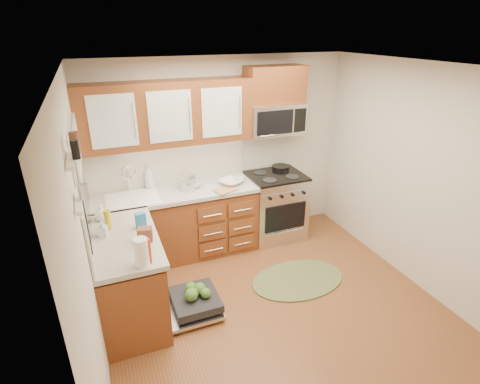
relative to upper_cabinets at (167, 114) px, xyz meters
name	(u,v)px	position (x,y,z in m)	size (l,w,h in m)	color
floor	(276,309)	(0.73, -1.57, -1.88)	(3.50, 3.50, 0.00)	brown
ceiling	(288,69)	(0.73, -1.57, 0.62)	(3.50, 3.50, 0.00)	white
wall_back	(221,153)	(0.73, 0.18, -0.62)	(3.50, 0.04, 2.50)	beige
wall_front	(427,333)	(0.73, -3.33, -0.62)	(3.50, 0.04, 2.50)	beige
wall_left	(86,241)	(-1.02, -1.57, -0.62)	(0.04, 3.50, 2.50)	beige
wall_right	(421,180)	(2.48, -1.57, -0.62)	(0.04, 3.50, 2.50)	beige
base_cabinet_back	(178,226)	(0.00, -0.12, -1.45)	(2.05, 0.60, 0.85)	brown
base_cabinet_left	(129,279)	(-0.72, -1.05, -1.45)	(0.60, 1.25, 0.85)	brown
countertop_back	(175,193)	(0.00, -0.14, -0.97)	(2.07, 0.64, 0.05)	#A8A29A
countertop_left	(124,240)	(-0.71, -1.05, -0.97)	(0.64, 1.27, 0.05)	#A8A29A
backsplash_back	(169,163)	(0.00, 0.16, -0.67)	(2.05, 0.02, 0.57)	beige
backsplash_left	(87,217)	(-1.01, -1.05, -0.67)	(0.02, 1.25, 0.57)	beige
upper_cabinets	(167,114)	(0.00, 0.00, 0.00)	(2.05, 0.35, 0.75)	brown
cabinet_over_mw	(275,85)	(1.41, 0.00, 0.26)	(0.76, 0.35, 0.47)	brown
range	(275,206)	(1.41, -0.15, -1.40)	(0.76, 0.64, 0.95)	silver
microwave	(274,119)	(1.41, -0.02, -0.18)	(0.76, 0.38, 0.40)	silver
sink	(134,208)	(-0.52, -0.16, -1.07)	(0.62, 0.50, 0.26)	white
dishwasher	(192,304)	(-0.13, -1.27, -1.77)	(0.70, 0.60, 0.20)	silver
window	(81,184)	(-1.01, -1.07, -0.32)	(0.03, 1.05, 1.05)	white
window_blind	(77,147)	(-0.98, -1.07, 0.00)	(0.02, 0.96, 0.40)	white
shelf_upper	(70,159)	(-0.99, -1.92, 0.17)	(0.04, 0.40, 0.03)	white
shelf_lower	(79,201)	(-0.99, -1.92, -0.12)	(0.04, 0.40, 0.03)	white
rug	(298,279)	(1.20, -1.22, -1.86)	(1.16, 0.76, 0.02)	olive
skillet	(281,167)	(1.57, 0.04, -0.90)	(0.25, 0.25, 0.05)	black
stock_pot	(188,185)	(0.16, -0.14, -0.89)	(0.20, 0.20, 0.12)	silver
cutting_board	(226,190)	(0.60, -0.35, -0.94)	(0.28, 0.18, 0.02)	#A7744C
canister	(192,180)	(0.26, -0.01, -0.88)	(0.09, 0.09, 0.15)	silver
paper_towel_roll	(141,252)	(-0.61, -1.59, -0.82)	(0.12, 0.12, 0.26)	white
mustard_bottle	(108,220)	(-0.84, -0.83, -0.84)	(0.07, 0.07, 0.21)	gold
red_bottle	(147,251)	(-0.56, -1.57, -0.83)	(0.06, 0.06, 0.24)	red
wooden_box	(145,234)	(-0.52, -1.19, -0.88)	(0.14, 0.10, 0.14)	brown
blue_carton	(141,220)	(-0.52, -0.91, -0.87)	(0.10, 0.06, 0.16)	#226CA2
bowl_a	(231,182)	(0.72, -0.19, -0.92)	(0.28, 0.28, 0.07)	#999999
bowl_b	(191,184)	(0.22, -0.07, -0.90)	(0.29, 0.29, 0.09)	#999999
cup	(240,179)	(0.86, -0.15, -0.90)	(0.13, 0.13, 0.10)	#999999
soap_bottle_a	(149,176)	(-0.27, 0.10, -0.79)	(0.12, 0.12, 0.32)	#999999
soap_bottle_b	(103,229)	(-0.90, -0.95, -0.87)	(0.08, 0.08, 0.17)	#999999
soap_bottle_c	(101,212)	(-0.90, -0.59, -0.86)	(0.14, 0.14, 0.18)	#999999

